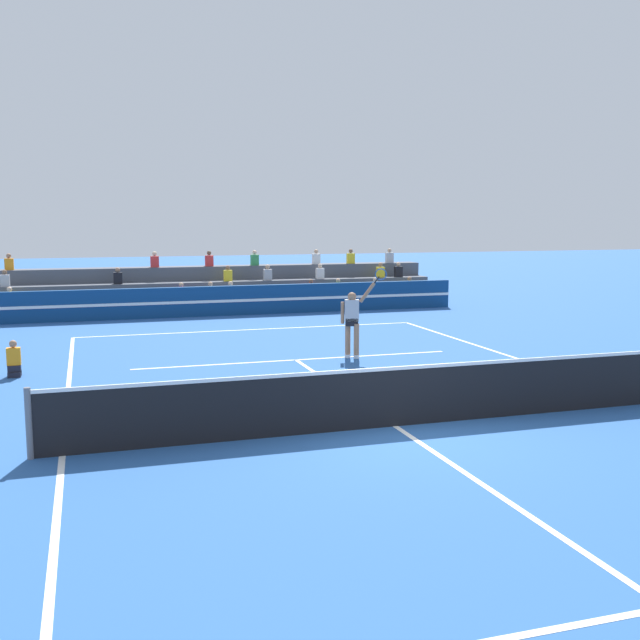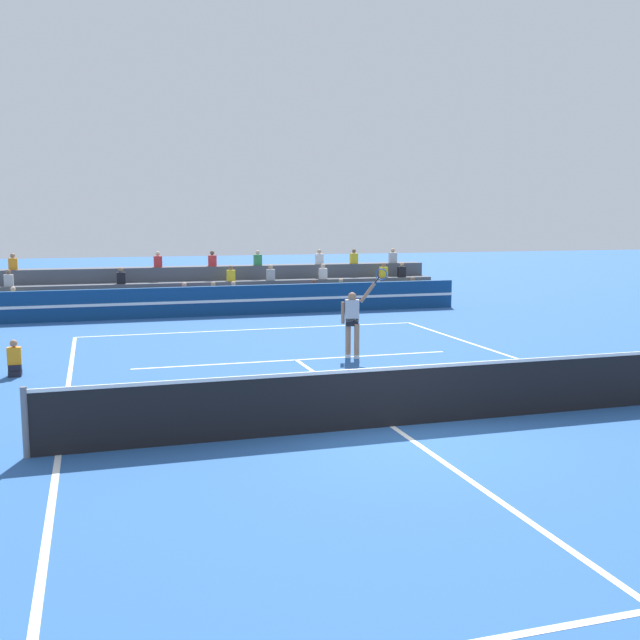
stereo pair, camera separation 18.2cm
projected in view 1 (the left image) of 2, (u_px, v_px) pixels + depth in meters
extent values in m
plane|color=#285699|center=(395.00, 426.00, 13.03)|extent=(120.00, 120.00, 0.00)
cube|color=white|center=(251.00, 330.00, 24.28)|extent=(11.00, 0.10, 0.01)
cube|color=white|center=(62.00, 456.00, 11.40)|extent=(0.10, 23.80, 0.01)
cube|color=white|center=(296.00, 360.00, 19.11)|extent=(8.25, 0.10, 0.01)
cube|color=white|center=(395.00, 426.00, 13.03)|extent=(0.10, 12.85, 0.01)
cylinder|color=slate|center=(29.00, 423.00, 11.20)|extent=(0.10, 0.10, 1.10)
cube|color=black|center=(396.00, 398.00, 12.97)|extent=(11.90, 0.02, 1.00)
cube|color=white|center=(396.00, 368.00, 12.89)|extent=(11.90, 0.04, 0.06)
cube|color=navy|center=(229.00, 301.00, 27.83)|extent=(18.00, 0.24, 1.10)
cube|color=white|center=(230.00, 301.00, 27.71)|extent=(18.00, 0.02, 0.10)
cube|color=#4C515B|center=(223.00, 304.00, 29.07)|extent=(17.92, 0.95, 0.55)
cube|color=#338C4C|center=(338.00, 289.00, 30.23)|extent=(0.32, 0.22, 0.44)
sphere|color=tan|center=(338.00, 281.00, 30.19)|extent=(0.18, 0.18, 0.18)
cube|color=yellow|center=(409.00, 286.00, 31.16)|extent=(0.32, 0.22, 0.44)
sphere|color=#9E7051|center=(410.00, 279.00, 31.12)|extent=(0.18, 0.18, 0.18)
cube|color=pink|center=(311.00, 289.00, 29.89)|extent=(0.32, 0.22, 0.44)
sphere|color=brown|center=(311.00, 281.00, 29.85)|extent=(0.18, 0.18, 0.18)
cube|color=#B2B2B7|center=(375.00, 287.00, 30.71)|extent=(0.32, 0.22, 0.44)
sphere|color=beige|center=(375.00, 280.00, 30.67)|extent=(0.18, 0.18, 0.18)
cube|color=yellow|center=(10.00, 298.00, 26.57)|extent=(0.32, 0.22, 0.44)
sphere|color=beige|center=(9.00, 289.00, 26.53)|extent=(0.18, 0.18, 0.18)
cube|color=#B2B2B7|center=(231.00, 292.00, 28.93)|extent=(0.32, 0.22, 0.44)
sphere|color=beige|center=(231.00, 283.00, 28.88)|extent=(0.18, 0.18, 0.18)
cube|color=#B2B2B7|center=(211.00, 292.00, 28.70)|extent=(0.32, 0.22, 0.44)
sphere|color=tan|center=(210.00, 284.00, 28.65)|extent=(0.18, 0.18, 0.18)
cube|color=purple|center=(182.00, 293.00, 28.37)|extent=(0.32, 0.22, 0.44)
sphere|color=tan|center=(181.00, 285.00, 28.32)|extent=(0.18, 0.18, 0.18)
cube|color=#4C515B|center=(219.00, 295.00, 29.93)|extent=(17.92, 0.95, 1.10)
cube|color=yellow|center=(380.00, 272.00, 31.71)|extent=(0.32, 0.22, 0.44)
sphere|color=#9E7051|center=(380.00, 265.00, 31.67)|extent=(0.18, 0.18, 0.18)
cube|color=#B2B2B7|center=(5.00, 281.00, 27.33)|extent=(0.32, 0.22, 0.44)
sphere|color=brown|center=(4.00, 272.00, 27.29)|extent=(0.18, 0.18, 0.18)
cube|color=#B2B2B7|center=(268.00, 275.00, 30.26)|extent=(0.32, 0.22, 0.44)
sphere|color=tan|center=(268.00, 267.00, 30.21)|extent=(0.18, 0.18, 0.18)
cube|color=black|center=(118.00, 278.00, 28.52)|extent=(0.32, 0.22, 0.44)
sphere|color=#9E7051|center=(118.00, 270.00, 28.47)|extent=(0.18, 0.18, 0.18)
cube|color=black|center=(398.00, 272.00, 31.96)|extent=(0.32, 0.22, 0.44)
sphere|color=tan|center=(398.00, 264.00, 31.91)|extent=(0.18, 0.18, 0.18)
cube|color=yellow|center=(228.00, 276.00, 29.77)|extent=(0.32, 0.22, 0.44)
sphere|color=brown|center=(228.00, 268.00, 29.73)|extent=(0.18, 0.18, 0.18)
cube|color=silver|center=(320.00, 274.00, 30.91)|extent=(0.32, 0.22, 0.44)
sphere|color=beige|center=(320.00, 266.00, 30.87)|extent=(0.18, 0.18, 0.18)
cube|color=#4C515B|center=(215.00, 286.00, 30.79)|extent=(17.92, 0.95, 1.65)
cube|color=red|center=(155.00, 262.00, 29.78)|extent=(0.32, 0.22, 0.44)
sphere|color=beige|center=(154.00, 254.00, 29.73)|extent=(0.18, 0.18, 0.18)
cube|color=orange|center=(9.00, 264.00, 28.18)|extent=(0.32, 0.22, 0.44)
sphere|color=#9E7051|center=(9.00, 256.00, 28.14)|extent=(0.18, 0.18, 0.18)
cube|color=#338C4C|center=(255.00, 260.00, 30.98)|extent=(0.32, 0.22, 0.44)
sphere|color=beige|center=(255.00, 252.00, 30.94)|extent=(0.18, 0.18, 0.18)
cube|color=yellow|center=(351.00, 258.00, 32.24)|extent=(0.32, 0.22, 0.44)
sphere|color=brown|center=(351.00, 251.00, 32.19)|extent=(0.18, 0.18, 0.18)
cube|color=red|center=(209.00, 261.00, 30.42)|extent=(0.32, 0.22, 0.44)
sphere|color=brown|center=(209.00, 253.00, 30.38)|extent=(0.18, 0.18, 0.18)
cube|color=silver|center=(316.00, 259.00, 31.78)|extent=(0.32, 0.22, 0.44)
sphere|color=tan|center=(316.00, 251.00, 31.73)|extent=(0.18, 0.18, 0.18)
cube|color=#B2B2B7|center=(389.00, 258.00, 32.77)|extent=(0.32, 0.22, 0.44)
sphere|color=tan|center=(390.00, 250.00, 32.73)|extent=(0.18, 0.18, 0.18)
cube|color=black|center=(15.00, 374.00, 17.11)|extent=(0.28, 0.36, 0.12)
cube|color=black|center=(14.00, 369.00, 17.09)|extent=(0.28, 0.24, 0.18)
cube|color=orange|center=(14.00, 356.00, 17.05)|extent=(0.30, 0.18, 0.40)
sphere|color=#9E7051|center=(13.00, 344.00, 17.02)|extent=(0.17, 0.17, 0.17)
cylinder|color=#9E7051|center=(348.00, 341.00, 19.38)|extent=(0.14, 0.14, 0.90)
cylinder|color=#9E7051|center=(356.00, 341.00, 19.30)|extent=(0.14, 0.14, 0.90)
cube|color=black|center=(352.00, 322.00, 19.29)|extent=(0.36, 0.28, 0.20)
cube|color=#B2B2B7|center=(352.00, 310.00, 19.25)|extent=(0.40, 0.30, 0.56)
sphere|color=#9E7051|center=(352.00, 297.00, 19.20)|extent=(0.22, 0.22, 0.22)
cube|color=white|center=(348.00, 356.00, 19.47)|extent=(0.19, 0.28, 0.09)
cube|color=white|center=(356.00, 356.00, 19.40)|extent=(0.19, 0.28, 0.09)
cylinder|color=#9E7051|center=(343.00, 313.00, 19.26)|extent=(0.09, 0.09, 0.56)
cylinder|color=#9E7051|center=(367.00, 293.00, 19.19)|extent=(0.43, 0.21, 0.54)
cylinder|color=black|center=(377.00, 280.00, 19.15)|extent=(0.16, 0.08, 0.20)
torus|color=#1E4C99|center=(381.00, 274.00, 19.13)|extent=(0.42, 0.15, 0.43)
sphere|color=#C6DB33|center=(359.00, 410.00, 13.98)|extent=(0.07, 0.07, 0.07)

